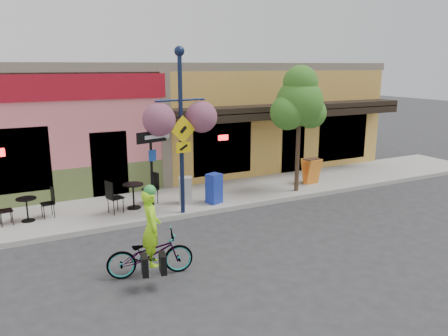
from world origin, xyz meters
name	(u,v)px	position (x,y,z in m)	size (l,w,h in m)	color
ground	(238,216)	(0.00, 0.00, 0.00)	(90.00, 90.00, 0.00)	#2D2D30
sidewalk	(210,196)	(0.00, 2.00, 0.07)	(24.00, 3.00, 0.15)	#9E9B93
curb	(230,208)	(0.00, 0.55, 0.07)	(24.00, 0.12, 0.15)	#A8A59E
building	(156,116)	(0.00, 7.50, 2.25)	(18.20, 8.20, 4.50)	#DC6C74
bicycle	(150,254)	(-3.50, -2.46, 0.48)	(0.64, 1.84, 0.97)	maroon
cyclist_rider	(152,239)	(-3.45, -2.46, 0.82)	(0.60, 0.39, 1.65)	#A8FF1A
lamp_post	(181,133)	(-1.52, 0.65, 2.54)	(1.53, 0.61, 4.79)	#131D3D
one_way_sign	(152,175)	(-2.42, 0.65, 1.40)	(0.96, 0.21, 2.50)	black
cafe_set_left	(27,206)	(-5.66, 1.93, 0.59)	(1.45, 0.73, 0.87)	black
cafe_set_right	(133,192)	(-2.70, 1.70, 0.65)	(1.67, 0.84, 1.00)	black
newspaper_box_blue	(214,188)	(-0.28, 1.07, 0.62)	(0.43, 0.38, 0.95)	#1B33A5
newspaper_box_grey	(186,190)	(-1.11, 1.44, 0.58)	(0.40, 0.36, 0.86)	#A2A2A2
street_tree	(299,129)	(2.87, 1.02, 2.31)	(1.69, 1.69, 4.33)	#3D7A26
sandwich_board	(314,172)	(3.92, 1.38, 0.62)	(0.57, 0.42, 0.94)	orange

